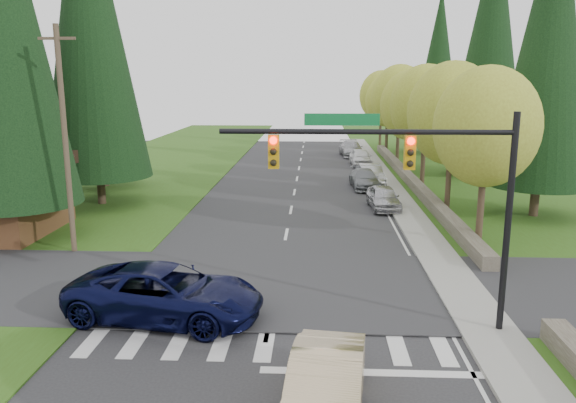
# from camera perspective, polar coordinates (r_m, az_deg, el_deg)

# --- Properties ---
(grass_east) EXTENTS (14.00, 110.00, 0.06)m
(grass_east) POSITION_cam_1_polar(r_m,az_deg,el_deg) (34.88, 22.10, -1.35)
(grass_east) COLOR #315316
(grass_east) RESTS_ON ground
(grass_west) EXTENTS (14.00, 110.00, 0.06)m
(grass_west) POSITION_cam_1_polar(r_m,az_deg,el_deg) (35.93, -20.96, -0.89)
(grass_west) COLOR #315316
(grass_west) RESTS_ON ground
(cross_street) EXTENTS (120.00, 8.00, 0.10)m
(cross_street) POSITION_cam_1_polar(r_m,az_deg,el_deg) (21.48, -1.22, -8.72)
(cross_street) COLOR #28282B
(cross_street) RESTS_ON ground
(sidewalk_east) EXTENTS (1.80, 80.00, 0.13)m
(sidewalk_east) POSITION_cam_1_polar(r_m,az_deg,el_deg) (35.27, 11.65, -0.50)
(sidewalk_east) COLOR gray
(sidewalk_east) RESTS_ON ground
(curb_east) EXTENTS (0.20, 80.00, 0.13)m
(curb_east) POSITION_cam_1_polar(r_m,az_deg,el_deg) (35.15, 10.28, -0.48)
(curb_east) COLOR gray
(curb_east) RESTS_ON ground
(stone_wall_north) EXTENTS (0.70, 40.00, 0.70)m
(stone_wall_north) POSITION_cam_1_polar(r_m,az_deg,el_deg) (43.24, 12.31, 2.18)
(stone_wall_north) COLOR #4C4438
(stone_wall_north) RESTS_ON ground
(traffic_signal) EXTENTS (8.70, 0.37, 6.80)m
(traffic_signal) POSITION_cam_1_polar(r_m,az_deg,el_deg) (16.98, 12.74, 2.81)
(traffic_signal) COLOR black
(traffic_signal) RESTS_ON ground
(utility_pole) EXTENTS (1.60, 0.24, 10.00)m
(utility_pole) POSITION_cam_1_polar(r_m,az_deg,el_deg) (26.50, -21.70, 5.88)
(utility_pole) COLOR #473828
(utility_pole) RESTS_ON ground
(decid_tree_0) EXTENTS (4.80, 4.80, 8.37)m
(decid_tree_0) POSITION_cam_1_polar(r_m,az_deg,el_deg) (27.22, 19.53, 7.15)
(decid_tree_0) COLOR #38281C
(decid_tree_0) RESTS_ON ground
(decid_tree_1) EXTENTS (5.20, 5.20, 8.80)m
(decid_tree_1) POSITION_cam_1_polar(r_m,az_deg,el_deg) (33.98, 16.37, 8.57)
(decid_tree_1) COLOR #38281C
(decid_tree_1) RESTS_ON ground
(decid_tree_2) EXTENTS (5.00, 5.00, 8.82)m
(decid_tree_2) POSITION_cam_1_polar(r_m,az_deg,el_deg) (40.77, 13.83, 9.42)
(decid_tree_2) COLOR #38281C
(decid_tree_2) RESTS_ON ground
(decid_tree_3) EXTENTS (5.00, 5.00, 8.55)m
(decid_tree_3) POSITION_cam_1_polar(r_m,az_deg,el_deg) (47.69, 12.34, 9.52)
(decid_tree_3) COLOR #38281C
(decid_tree_3) RESTS_ON ground
(decid_tree_4) EXTENTS (5.40, 5.40, 9.18)m
(decid_tree_4) POSITION_cam_1_polar(r_m,az_deg,el_deg) (54.60, 11.27, 10.29)
(decid_tree_4) COLOR #38281C
(decid_tree_4) RESTS_ON ground
(decid_tree_5) EXTENTS (4.80, 4.80, 8.30)m
(decid_tree_5) POSITION_cam_1_polar(r_m,az_deg,el_deg) (61.53, 10.11, 10.03)
(decid_tree_5) COLOR #38281C
(decid_tree_5) RESTS_ON ground
(decid_tree_6) EXTENTS (5.20, 5.20, 8.86)m
(decid_tree_6) POSITION_cam_1_polar(r_m,az_deg,el_deg) (68.47, 9.47, 10.54)
(decid_tree_6) COLOR #38281C
(decid_tree_6) RESTS_ON ground
(conifer_w_c) EXTENTS (6.46, 6.46, 20.80)m
(conifer_w_c) POSITION_cam_1_polar(r_m,az_deg,el_deg) (36.74, -19.57, 17.20)
(conifer_w_c) COLOR #38281C
(conifer_w_c) RESTS_ON ground
(conifer_w_e) EXTENTS (5.78, 5.78, 18.80)m
(conifer_w_e) POSITION_cam_1_polar(r_m,az_deg,el_deg) (42.96, -18.93, 15.08)
(conifer_w_e) COLOR #38281C
(conifer_w_e) RESTS_ON ground
(conifer_e_a) EXTENTS (5.44, 5.44, 17.80)m
(conifer_e_a) POSITION_cam_1_polar(r_m,az_deg,el_deg) (34.45, 25.05, 14.63)
(conifer_e_a) COLOR #38281C
(conifer_e_a) RESTS_ON ground
(conifer_e_b) EXTENTS (6.12, 6.12, 19.80)m
(conifer_e_b) POSITION_cam_1_polar(r_m,az_deg,el_deg) (48.07, 19.92, 15.24)
(conifer_e_b) COLOR #38281C
(conifer_e_b) RESTS_ON ground
(conifer_e_c) EXTENTS (5.10, 5.10, 16.80)m
(conifer_e_c) POSITION_cam_1_polar(r_m,az_deg,el_deg) (61.33, 15.04, 13.32)
(conifer_e_c) COLOR #38281C
(conifer_e_c) RESTS_ON ground
(sedan_champagne) EXTENTS (2.20, 4.96, 1.58)m
(sedan_champagne) POSITION_cam_1_polar(r_m,az_deg,el_deg) (13.48, 3.81, -18.52)
(sedan_champagne) COLOR beige
(sedan_champagne) RESTS_ON ground
(suv_navy) EXTENTS (6.77, 3.96, 1.77)m
(suv_navy) POSITION_cam_1_polar(r_m,az_deg,el_deg) (18.94, -12.31, -9.08)
(suv_navy) COLOR black
(suv_navy) RESTS_ON ground
(parked_car_a) EXTENTS (1.95, 4.29, 1.43)m
(parked_car_a) POSITION_cam_1_polar(r_m,az_deg,el_deg) (34.49, 9.68, 0.40)
(parked_car_a) COLOR #ADADB2
(parked_car_a) RESTS_ON ground
(parked_car_b) EXTENTS (2.14, 4.75, 1.35)m
(parked_car_b) POSITION_cam_1_polar(r_m,az_deg,el_deg) (41.00, 7.78, 2.27)
(parked_car_b) COLOR slate
(parked_car_b) RESTS_ON ground
(parked_car_c) EXTENTS (1.99, 4.62, 1.48)m
(parked_car_c) POSITION_cam_1_polar(r_m,az_deg,el_deg) (42.67, 8.38, 2.73)
(parked_car_c) COLOR #AAAAAF
(parked_car_c) RESTS_ON ground
(parked_car_d) EXTENTS (1.98, 4.59, 1.54)m
(parked_car_d) POSITION_cam_1_polar(r_m,az_deg,el_deg) (51.95, 7.40, 4.48)
(parked_car_d) COLOR white
(parked_car_d) RESTS_ON ground
(parked_car_e) EXTENTS (2.57, 5.43, 1.53)m
(parked_car_e) POSITION_cam_1_polar(r_m,az_deg,el_deg) (58.34, 6.46, 5.34)
(parked_car_e) COLOR #9FA0A4
(parked_car_e) RESTS_ON ground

